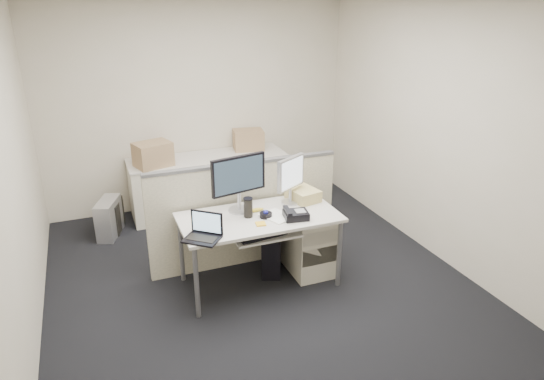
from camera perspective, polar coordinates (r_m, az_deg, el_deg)
name	(u,v)px	position (r m, az deg, el deg)	size (l,w,h in m)	color
floor	(260,283)	(4.94, -1.45, -10.83)	(4.00, 4.50, 0.01)	black
wall_back	(199,105)	(6.45, -8.58, 9.88)	(4.00, 0.02, 2.70)	beige
wall_front	(414,280)	(2.54, 16.34, -10.12)	(4.00, 0.02, 2.70)	beige
wall_left	(10,182)	(4.16, -28.44, 0.80)	(0.02, 4.50, 2.70)	beige
wall_right	(439,132)	(5.35, 19.08, 6.47)	(0.02, 4.50, 2.70)	beige
desk	(259,222)	(4.61, -1.53, -3.80)	(1.50, 0.75, 0.73)	silver
keyboard_tray	(266,234)	(4.48, -0.73, -5.24)	(0.62, 0.32, 0.02)	silver
drawer_pedestal	(308,242)	(5.00, 4.28, -6.08)	(0.40, 0.55, 0.65)	beige
cubicle_partition	(244,215)	(5.04, -3.26, -2.94)	(2.00, 0.06, 1.10)	beige
back_counter	(209,184)	(6.43, -7.42, 0.69)	(2.00, 0.60, 0.72)	beige
monitor_main	(239,184)	(4.59, -3.93, 0.72)	(0.56, 0.21, 0.56)	black
monitor_small	(291,181)	(4.78, 2.20, 1.09)	(0.39, 0.19, 0.47)	#B7B7BC
laptop	(201,228)	(4.14, -8.32, -4.49)	(0.29, 0.22, 0.22)	black
trackball	(266,215)	(4.55, -0.73, -2.96)	(0.12, 0.12, 0.05)	black
desk_phone	(296,215)	(4.52, 2.83, -2.96)	(0.22, 0.18, 0.07)	black
paper_stack	(277,216)	(4.56, 0.58, -3.10)	(0.23, 0.29, 0.01)	white
sticky_pad	(261,224)	(4.41, -1.34, -4.00)	(0.09, 0.09, 0.01)	yellow
travel_mug	(248,208)	(4.53, -2.82, -2.14)	(0.08, 0.08, 0.18)	black
banana	(255,210)	(4.66, -1.96, -2.37)	(0.17, 0.04, 0.04)	yellow
cellphone	(238,210)	(4.69, -4.03, -2.39)	(0.05, 0.10, 0.01)	black
manila_folders	(303,195)	(4.92, 3.68, -0.54)	(0.25, 0.32, 0.12)	#DECD77
keyboard	(262,235)	(4.42, -1.15, -5.30)	(0.45, 0.16, 0.02)	black
pc_tower_desk	(271,250)	(5.04, -0.11, -7.10)	(0.19, 0.47, 0.44)	black
pc_tower_spare_dark	(114,216)	(6.18, -18.08, -2.91)	(0.16, 0.40, 0.37)	black
pc_tower_spare_silver	(109,218)	(6.05, -18.63, -3.14)	(0.19, 0.48, 0.44)	#B7B7BC
cardboard_box_left	(153,155)	(6.03, -13.83, 4.00)	(0.42, 0.31, 0.31)	tan
cardboard_box_right	(248,140)	(6.54, -2.79, 5.85)	(0.39, 0.30, 0.28)	tan
red_binder	(163,151)	(6.27, -12.75, 4.47)	(0.06, 0.27, 0.25)	maroon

